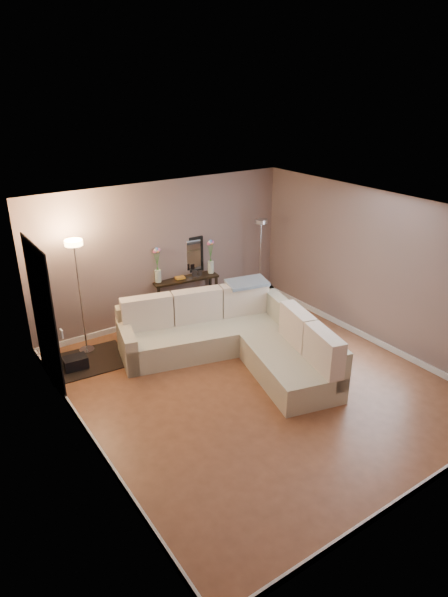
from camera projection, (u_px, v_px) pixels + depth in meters
floor at (254, 383)px, 7.49m from camera, size 5.00×5.50×0.01m
ceiling at (259, 213)px, 6.44m from camera, size 5.00×5.50×0.01m
wall_back at (164, 253)px, 9.06m from camera, size 5.00×0.02×2.60m
wall_front at (428, 401)px, 4.87m from camera, size 5.00×0.02×2.60m
wall_left at (81, 355)px, 5.67m from camera, size 0.02×5.50×2.60m
wall_right at (376, 269)px, 8.26m from camera, size 0.02×5.50×2.60m
baseboard_back at (167, 315)px, 9.54m from camera, size 5.00×0.03×0.10m
baseboard_front at (407, 496)px, 5.39m from camera, size 5.00×0.03×0.10m
baseboard_left at (95, 442)px, 6.19m from camera, size 0.03×5.50×0.10m
baseboard_right at (367, 336)px, 8.75m from camera, size 0.03×5.50×0.10m
doorway at (44, 317)px, 7.06m from camera, size 0.02×1.20×2.20m
switch_plate at (62, 334)px, 6.37m from camera, size 0.02×0.08×0.12m
sectional_sofa at (234, 337)px, 8.07m from camera, size 2.94×3.27×0.98m
throw_blanket at (247, 283)px, 8.57m from camera, size 0.77×0.54×0.09m
console_table at (182, 295)px, 9.45m from camera, size 1.29×0.50×0.77m
leaning_mirror at (181, 257)px, 9.34m from camera, size 0.89×0.16×0.70m
table_decor at (186, 276)px, 9.30m from camera, size 0.53×0.16×0.13m
flower_vase_left at (158, 267)px, 9.02m from camera, size 0.15×0.13×0.66m
flower_vase_right at (211, 259)px, 9.45m from camera, size 0.15×0.13×0.66m
floor_lamp_lit at (78, 275)px, 7.84m from camera, size 0.29×0.29×1.94m
floor_lamp_unlit at (261, 245)px, 9.75m from camera, size 0.30×0.30×1.73m
charcoal_rug at (87, 362)px, 8.04m from camera, size 1.33×1.04×0.02m
black_bag at (76, 364)px, 7.84m from camera, size 0.38×0.28×0.23m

